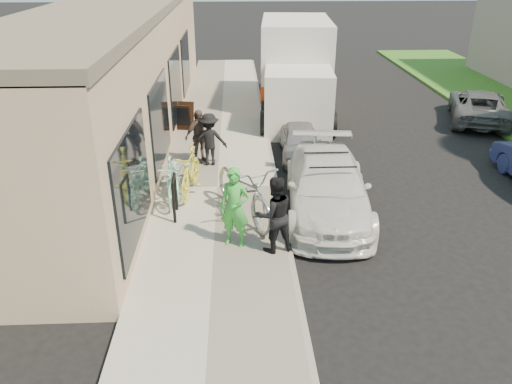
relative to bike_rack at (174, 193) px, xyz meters
name	(u,v)px	position (x,y,z in m)	size (l,w,h in m)	color
ground	(310,253)	(2.91, -1.46, -0.73)	(120.00, 120.00, 0.00)	black
sidewalk	(217,189)	(0.91, 1.54, -0.66)	(3.00, 34.00, 0.15)	#A4A093
curb	(277,189)	(2.46, 1.54, -0.67)	(0.12, 34.00, 0.13)	gray
storefront	(121,70)	(-2.33, 6.53, 1.39)	(3.60, 20.00, 4.22)	tan
bike_rack	(174,193)	(0.00, 0.00, 0.00)	(0.09, 0.69, 0.96)	black
sandwich_board	(185,116)	(-0.31, 6.24, -0.12)	(0.64, 0.65, 0.91)	black
sedan_white	(327,186)	(3.53, 0.34, -0.06)	(2.29, 4.75, 1.37)	silver
sedan_silver	(300,141)	(3.35, 3.93, -0.23)	(1.17, 2.91, 0.99)	gray
moving_truck	(295,72)	(3.75, 8.98, 0.76)	(3.07, 6.99, 3.35)	silver
far_car_gray	(479,106)	(10.31, 7.19, -0.16)	(1.90, 4.13, 1.15)	#4E5053
tandem_bike	(244,189)	(1.57, -0.10, 0.11)	(0.92, 2.63, 1.38)	#ADADB0
woman_rider	(235,208)	(1.36, -1.28, 0.26)	(0.62, 0.40, 1.69)	green
man_standing	(274,215)	(2.13, -1.53, 0.22)	(0.78, 0.61, 1.60)	black
cruiser_bike_a	(170,181)	(-0.19, 0.79, -0.06)	(0.49, 1.72, 1.04)	#94DDC8
cruiser_bike_b	(176,175)	(-0.10, 1.25, -0.10)	(0.64, 1.85, 0.97)	#94DDC8
cruiser_bike_c	(190,172)	(0.27, 1.23, -0.02)	(0.52, 1.85, 1.11)	gold
bystander_a	(210,139)	(0.67, 3.09, 0.17)	(0.97, 0.56, 1.50)	black
bystander_b	(199,136)	(0.36, 3.33, 0.18)	(0.90, 0.37, 1.53)	brown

